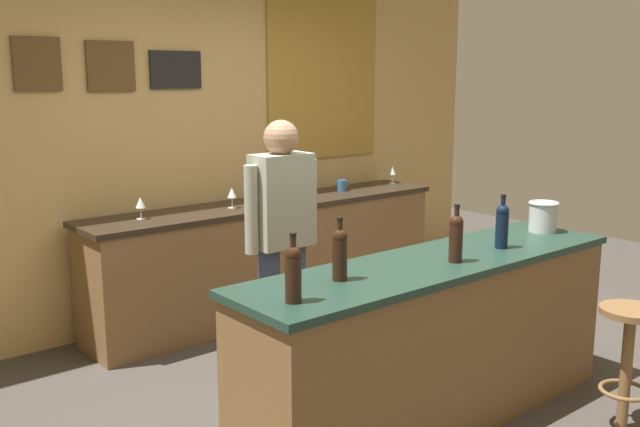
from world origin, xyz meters
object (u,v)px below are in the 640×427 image
coffee_mug (342,185)px  wine_bottle_c (456,236)px  wine_bottle_d (502,224)px  wine_bottle_b (340,252)px  ice_bucket (543,216)px  wine_glass_a (140,203)px  wine_glass_b (232,194)px  bar_stool (628,348)px  wine_glass_c (392,171)px  bartender (282,234)px  wine_bottle_a (293,272)px

coffee_mug → wine_bottle_c: bearing=-117.5°
wine_bottle_d → wine_bottle_b: bearing=174.8°
ice_bucket → wine_glass_a: size_ratio=1.21×
wine_bottle_d → ice_bucket: bearing=9.8°
ice_bucket → wine_glass_b: 2.22m
bar_stool → wine_bottle_b: (-1.37, 0.75, 0.60)m
bar_stool → wine_glass_c: (1.08, 2.83, 0.55)m
bartender → wine_glass_a: bearing=108.9°
wine_bottle_b → wine_glass_c: 3.22m
wine_bottle_c → wine_bottle_d: same height
wine_glass_a → bartender: bearing=-71.1°
wine_bottle_b → wine_bottle_d: 1.12m
wine_glass_b → coffee_mug: wine_glass_b is taller
bar_stool → wine_glass_b: bearing=104.4°
wine_bottle_d → coffee_mug: 2.27m
bar_stool → coffee_mug: coffee_mug is taller
wine_bottle_c → wine_glass_c: 2.83m
wine_bottle_b → wine_glass_a: 2.03m
wine_bottle_c → wine_glass_b: size_ratio=1.97×
coffee_mug → bar_stool: bearing=-99.1°
bartender → ice_bucket: bartender is taller
wine_bottle_d → wine_glass_b: size_ratio=1.97×
wine_bottle_a → wine_glass_a: wine_bottle_a is taller
ice_bucket → coffee_mug: size_ratio=1.50×
wine_bottle_b → bar_stool: bearing=-28.8°
wine_glass_b → coffee_mug: (1.15, 0.08, -0.06)m
wine_glass_c → wine_bottle_c: bearing=-128.7°
wine_bottle_b → wine_glass_a: wine_bottle_b is taller
wine_glass_c → bartender: bearing=-151.2°
wine_bottle_c → wine_bottle_d: (0.43, 0.03, 0.00)m
bartender → wine_bottle_b: 0.99m
ice_bucket → wine_glass_a: bearing=129.9°
wine_bottle_b → wine_bottle_c: 0.70m
wine_glass_c → wine_glass_a: bearing=-178.9°
wine_bottle_d → wine_glass_b: wine_bottle_d is taller
ice_bucket → wine_bottle_a: bearing=-176.7°
bartender → wine_glass_b: bartender is taller
wine_bottle_d → ice_bucket: wine_bottle_d is taller
bartender → bar_stool: size_ratio=2.38×
bartender → wine_glass_c: (2.11, 1.16, 0.07)m
bar_stool → coffee_mug: 2.88m
wine_bottle_a → wine_glass_a: 2.18m
bartender → coffee_mug: bearing=37.5°
bartender → coffee_mug: bartender is taller
wine_glass_c → wine_bottle_b: bearing=-139.8°
bartender → bar_stool: (1.03, -1.67, -0.48)m
bartender → ice_bucket: size_ratio=8.61×
wine_bottle_a → wine_bottle_b: size_ratio=1.00×
bar_stool → wine_bottle_a: (-1.74, 0.63, 0.60)m
wine_bottle_b → wine_glass_c: size_ratio=1.97×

